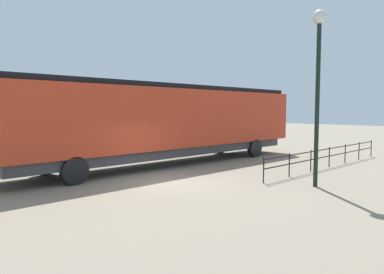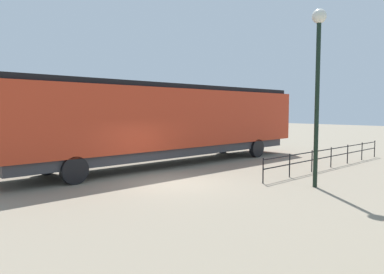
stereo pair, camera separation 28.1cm
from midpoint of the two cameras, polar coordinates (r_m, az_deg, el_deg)
name	(u,v)px [view 2 (the right image)]	position (r m, az deg, el deg)	size (l,w,h in m)	color
ground_plane	(171,183)	(14.38, -2.81, -7.28)	(120.00, 120.00, 0.00)	gray
locomotive	(175,120)	(19.22, -2.33, 2.70)	(3.12, 18.32, 4.17)	red
lamp_post	(318,63)	(14.24, 19.87, 10.92)	(0.52, 0.52, 6.54)	black
platform_fence	(331,154)	(19.43, 21.56, -2.54)	(0.05, 11.60, 1.02)	black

